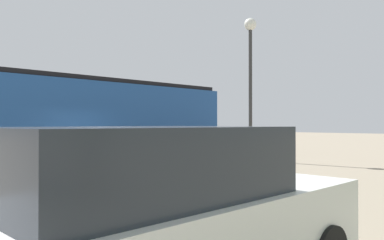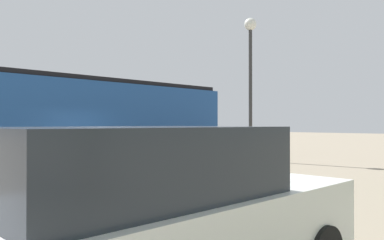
{
  "view_description": "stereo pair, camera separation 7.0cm",
  "coord_description": "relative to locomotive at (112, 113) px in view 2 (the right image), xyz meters",
  "views": [
    {
      "loc": [
        14.18,
        -9.01,
        1.68
      ],
      "look_at": [
        1.74,
        3.45,
        1.85
      ],
      "focal_mm": 36.46,
      "sensor_mm": 36.0,
      "label": 1
    },
    {
      "loc": [
        14.23,
        -8.96,
        1.68
      ],
      "look_at": [
        1.74,
        3.45,
        1.85
      ],
      "focal_mm": 36.46,
      "sensor_mm": 36.0,
      "label": 2
    }
  ],
  "objects": [
    {
      "name": "locomotive",
      "position": [
        0.0,
        0.0,
        0.0
      ],
      "size": [
        2.84,
        15.14,
        4.02
      ],
      "color": "navy",
      "rests_on": "ground_plane"
    },
    {
      "name": "parked_car_white",
      "position": [
        15.29,
        -9.66,
        -1.4
      ],
      "size": [
        1.91,
        4.45,
        1.65
      ],
      "color": "silver",
      "rests_on": "ground_plane"
    },
    {
      "name": "lamp_post",
      "position": [
        7.38,
        2.52,
        2.46
      ],
      "size": [
        0.56,
        0.56,
        6.5
      ],
      "color": "#2D2D2D",
      "rests_on": "ground_plane"
    },
    {
      "name": "ground_plane",
      "position": [
        3.83,
        -2.88,
        -2.26
      ],
      "size": [
        120.0,
        120.0,
        0.0
      ],
      "primitive_type": "plane",
      "color": "gray"
    },
    {
      "name": "platform_fence",
      "position": [
        5.92,
        2.1,
        -1.44
      ],
      "size": [
        0.05,
        7.28,
        1.26
      ],
      "color": "black",
      "rests_on": "ground_plane"
    }
  ]
}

